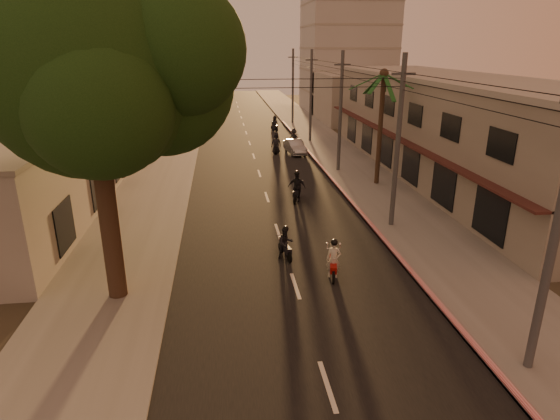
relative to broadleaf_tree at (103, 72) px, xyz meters
The scene contains 21 objects.
ground 10.96m from the broadleaf_tree, 17.97° to the right, with size 160.00×160.00×0.00m, color #383023.
road 20.84m from the broadleaf_tree, 69.68° to the left, with size 10.00×140.00×0.02m, color black.
sidewalk_right 24.26m from the broadleaf_tree, 51.68° to the left, with size 5.00×140.00×0.12m, color slate.
sidewalk_left 19.76m from the broadleaf_tree, 92.85° to the left, with size 5.00×140.00×0.12m, color slate.
curb_stripe 19.30m from the broadleaf_tree, 47.67° to the left, with size 0.20×60.00×0.20m, color red.
shophouse_row 26.41m from the broadleaf_tree, 37.63° to the left, with size 8.80×34.20×7.30m.
left_building 15.15m from the broadleaf_tree, 121.87° to the left, with size 8.20×24.20×5.20m.
distant_tower 58.67m from the broadleaf_tree, 67.22° to the left, with size 12.10×12.10×28.00m.
broadleaf_tree is the anchor object (origin of this frame).
palm_tree 20.18m from the broadleaf_tree, 43.48° to the left, with size 5.00×5.00×8.20m.
utility_poles 22.06m from the broadleaf_tree, 54.34° to the left, with size 1.20×48.26×9.00m.
filler_right 47.87m from the broadleaf_tree, 64.31° to the left, with size 8.00×14.00×6.00m, color #A09C91.
filler_left_near 33.30m from the broadleaf_tree, 103.06° to the left, with size 8.00×14.00×4.40m, color #A09C91.
filler_left_far 50.64m from the broadleaf_tree, 98.43° to the left, with size 8.00×14.00×7.00m, color #A09C91.
scooter_red 11.35m from the broadleaf_tree, ahead, with size 0.84×1.76×1.75m.
scooter_mid_a 10.49m from the broadleaf_tree, 21.61° to the left, with size 0.98×1.60×1.59m.
scooter_mid_b 15.66m from the broadleaf_tree, 52.19° to the left, with size 1.38×1.95×1.99m.
scooter_far_a 27.39m from the broadleaf_tree, 70.62° to the left, with size 1.07×1.98×1.95m.
scooter_far_b 30.78m from the broadleaf_tree, 68.73° to the left, with size 1.57×1.68×1.78m.
parked_car 27.83m from the broadleaf_tree, 66.97° to the left, with size 1.75×3.92×1.25m, color #A3A6AC.
scooter_far_c 38.84m from the broadleaf_tree, 74.83° to the left, with size 1.13×1.74×1.77m.
Camera 1 is at (-2.73, -14.79, 9.29)m, focal length 30.00 mm.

